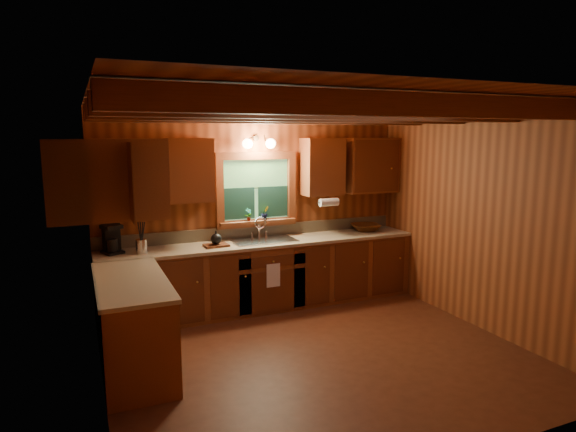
{
  "coord_description": "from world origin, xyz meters",
  "views": [
    {
      "loc": [
        -2.22,
        -4.31,
        2.26
      ],
      "look_at": [
        0.0,
        0.8,
        1.35
      ],
      "focal_mm": 30.66,
      "sensor_mm": 36.0,
      "label": 1
    }
  ],
  "objects_px": {
    "coffee_maker": "(112,239)",
    "cutting_board": "(216,245)",
    "sink": "(264,244)",
    "wicker_basket": "(366,227)"
  },
  "relations": [
    {
      "from": "sink",
      "to": "coffee_maker",
      "type": "relative_size",
      "value": 2.39
    },
    {
      "from": "cutting_board",
      "to": "wicker_basket",
      "type": "distance_m",
      "value": 2.26
    },
    {
      "from": "sink",
      "to": "wicker_basket",
      "type": "xyz_separation_m",
      "value": [
        1.6,
        0.05,
        0.09
      ]
    },
    {
      "from": "sink",
      "to": "coffee_maker",
      "type": "xyz_separation_m",
      "value": [
        -1.87,
        0.08,
        0.21
      ]
    },
    {
      "from": "cutting_board",
      "to": "coffee_maker",
      "type": "bearing_deg",
      "value": 169.16
    },
    {
      "from": "sink",
      "to": "wicker_basket",
      "type": "distance_m",
      "value": 1.6
    },
    {
      "from": "coffee_maker",
      "to": "wicker_basket",
      "type": "relative_size",
      "value": 0.84
    },
    {
      "from": "cutting_board",
      "to": "sink",
      "type": "bearing_deg",
      "value": 2.64
    },
    {
      "from": "sink",
      "to": "coffee_maker",
      "type": "bearing_deg",
      "value": 177.52
    },
    {
      "from": "coffee_maker",
      "to": "cutting_board",
      "type": "xyz_separation_m",
      "value": [
        1.21,
        -0.15,
        -0.16
      ]
    }
  ]
}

